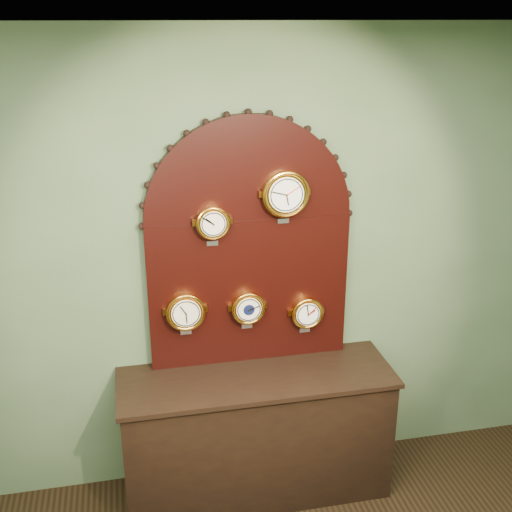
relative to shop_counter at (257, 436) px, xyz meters
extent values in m
plane|color=#4D6646|center=(0.00, 0.27, 1.00)|extent=(4.00, 0.00, 4.00)
cube|color=black|center=(0.00, 0.00, 0.00)|extent=(1.60, 0.50, 0.80)
cube|color=black|center=(0.00, 0.22, 0.88)|extent=(1.20, 0.06, 0.90)
cylinder|color=black|center=(0.00, 0.22, 1.33)|extent=(1.20, 0.06, 1.20)
cylinder|color=gold|center=(-0.22, 0.16, 1.35)|extent=(0.18, 0.08, 0.18)
torus|color=gold|center=(-0.22, 0.13, 1.35)|extent=(0.19, 0.02, 0.19)
cylinder|color=#F2E8CD|center=(-0.22, 0.12, 1.35)|extent=(0.14, 0.01, 0.14)
cube|color=silver|center=(-0.22, 0.19, 1.21)|extent=(0.06, 0.01, 0.03)
cylinder|color=gold|center=(0.20, 0.16, 1.49)|extent=(0.25, 0.08, 0.25)
torus|color=gold|center=(0.20, 0.13, 1.49)|extent=(0.27, 0.03, 0.27)
cylinder|color=white|center=(0.20, 0.12, 1.49)|extent=(0.20, 0.01, 0.20)
cube|color=silver|center=(0.20, 0.19, 1.32)|extent=(0.07, 0.01, 0.03)
cylinder|color=gold|center=(-0.39, 0.16, 0.82)|extent=(0.21, 0.08, 0.21)
torus|color=gold|center=(-0.39, 0.13, 0.82)|extent=(0.23, 0.02, 0.23)
cylinder|color=#F2E8CD|center=(-0.39, 0.12, 0.82)|extent=(0.17, 0.01, 0.17)
cube|color=silver|center=(-0.39, 0.19, 0.67)|extent=(0.07, 0.01, 0.03)
cylinder|color=gold|center=(-0.02, 0.16, 0.81)|extent=(0.19, 0.08, 0.19)
torus|color=gold|center=(-0.02, 0.13, 0.81)|extent=(0.20, 0.02, 0.20)
cylinder|color=#F2E8CD|center=(-0.02, 0.12, 0.81)|extent=(0.15, 0.01, 0.15)
cube|color=silver|center=(-0.02, 0.19, 0.67)|extent=(0.07, 0.01, 0.03)
cylinder|color=#0B1333|center=(-0.02, 0.12, 0.81)|extent=(0.07, 0.00, 0.07)
cylinder|color=gold|center=(0.34, 0.16, 0.74)|extent=(0.18, 0.08, 0.18)
torus|color=gold|center=(0.34, 0.13, 0.74)|extent=(0.20, 0.02, 0.20)
cylinder|color=white|center=(0.34, 0.12, 0.74)|extent=(0.15, 0.01, 0.15)
cube|color=silver|center=(0.34, 0.19, 0.60)|extent=(0.07, 0.01, 0.03)
camera|label=1|loc=(-0.67, -3.17, 2.42)|focal=44.41mm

